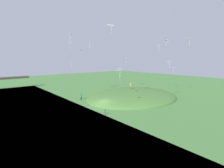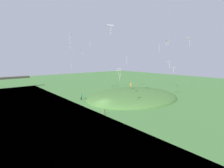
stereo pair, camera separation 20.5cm
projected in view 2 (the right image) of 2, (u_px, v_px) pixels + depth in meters
name	position (u px, v px, depth m)	size (l,w,h in m)	color
ground_plane	(102.00, 107.00, 35.83)	(160.00, 160.00, 0.00)	#4A7F3D
grass_hill	(133.00, 97.00, 44.72)	(26.05, 21.19, 4.06)	#477535
person_with_child	(131.00, 85.00, 45.31)	(0.61, 0.61, 1.69)	#514F39
person_walking_path	(81.00, 96.00, 41.51)	(0.46, 0.46, 1.72)	black
kite_0	(72.00, 62.00, 38.36)	(0.83, 0.73, 1.92)	white
kite_1	(127.00, 58.00, 52.42)	(1.22, 1.41, 1.83)	white
kite_2	(70.00, 43.00, 41.20)	(1.33, 1.29, 2.04)	silver
kite_3	(90.00, 40.00, 43.49)	(0.73, 0.92, 2.17)	white
kite_4	(111.00, 25.00, 27.62)	(1.26, 1.04, 1.65)	white
kite_5	(173.00, 68.00, 39.49)	(1.09, 1.04, 1.24)	white
kite_6	(169.00, 62.00, 36.44)	(0.69, 0.79, 1.43)	white
kite_7	(159.00, 46.00, 45.09)	(0.73, 0.85, 1.92)	white
kite_8	(81.00, 51.00, 44.12)	(0.95, 0.80, 1.53)	white
kite_9	(120.00, 69.00, 33.58)	(0.50, 0.71, 1.65)	silver
kite_10	(167.00, 41.00, 42.94)	(1.22, 1.32, 1.47)	silver
kite_11	(168.00, 38.00, 39.46)	(1.15, 1.06, 1.53)	white
kite_12	(70.00, 35.00, 39.41)	(1.03, 0.84, 1.72)	white
kite_13	(189.00, 38.00, 39.87)	(0.85, 1.16, 1.88)	white
kite_14	(118.00, 72.00, 27.28)	(0.75, 0.69, 1.80)	white
mooring_post	(105.00, 112.00, 30.61)	(0.14, 0.14, 1.04)	brown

